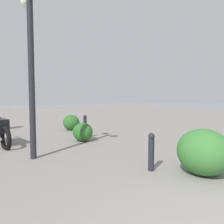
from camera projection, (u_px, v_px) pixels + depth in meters
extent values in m
cylinder|color=#232328|center=(32.00, 79.00, 5.02)|extent=(0.14, 0.14, 3.77)
cylinder|color=#232328|center=(30.00, 0.00, 4.90)|extent=(0.70, 0.06, 0.06)
sphere|color=#EAEACC|center=(27.00, 2.00, 5.19)|extent=(0.28, 0.28, 0.28)
torus|color=black|center=(6.00, 139.00, 6.05)|extent=(0.73, 0.27, 0.72)
cylinder|color=#232328|center=(151.00, 154.00, 4.29)|extent=(0.12, 0.12, 0.65)
sphere|color=#232328|center=(151.00, 136.00, 4.26)|extent=(0.13, 0.13, 0.13)
cylinder|color=#232328|center=(85.00, 128.00, 7.67)|extent=(0.12, 0.12, 0.73)
sphere|color=#232328|center=(85.00, 117.00, 7.64)|extent=(0.13, 0.13, 0.13)
ellipsoid|color=#2D6628|center=(83.00, 132.00, 7.17)|extent=(0.72, 0.65, 0.62)
ellipsoid|color=#387533|center=(204.00, 152.00, 4.06)|extent=(1.03, 0.92, 0.87)
ellipsoid|color=#2D6628|center=(71.00, 122.00, 9.59)|extent=(0.80, 0.72, 0.68)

